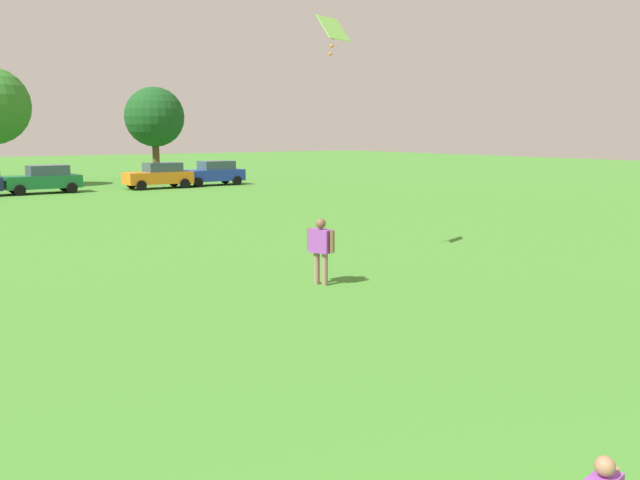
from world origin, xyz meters
name	(u,v)px	position (x,y,z in m)	size (l,w,h in m)	color
adult_bystander	(321,246)	(4.98, 12.35, 0.95)	(0.47, 0.72, 1.61)	#8C7259
kite	(333,31)	(7.19, 14.92, 6.38)	(1.12, 0.79, 1.07)	#8CD859
parked_car_green_2	(44,179)	(5.31, 41.94, 0.86)	(4.30, 2.02, 1.68)	#196B38
parked_car_orange_3	(159,175)	(12.36, 41.43, 0.86)	(4.30, 2.02, 1.68)	orange
parked_car_blue_4	(213,173)	(16.42, 41.81, 0.86)	(4.30, 2.02, 1.68)	#1E38AD
tree_far_right	(155,117)	(15.27, 49.40, 4.78)	(4.54, 4.54, 7.07)	brown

